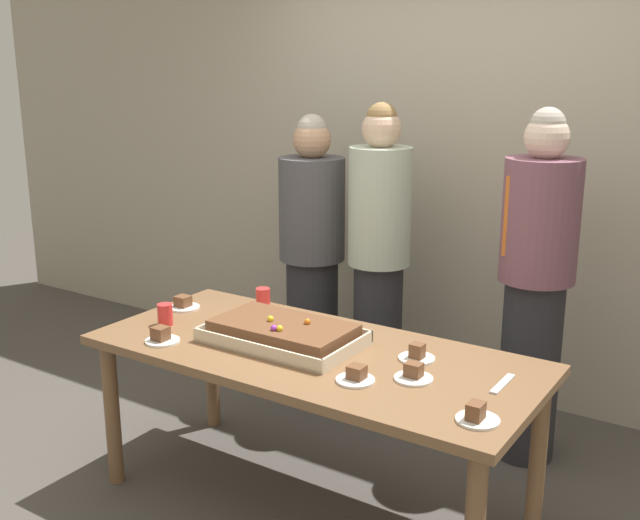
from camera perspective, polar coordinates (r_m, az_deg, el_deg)
The scene contains 16 objects.
ground_plane at distance 3.51m, azimuth -0.54°, elevation -18.11°, with size 12.00×12.00×0.00m, color #4C4742.
interior_back_panel at distance 4.39m, azimuth 11.24°, elevation 9.17°, with size 8.00×0.12×3.00m, color #B2A893.
party_table at distance 3.20m, azimuth -0.57°, elevation -8.25°, with size 1.92×0.85×0.74m.
sheet_cake at distance 3.23m, azimuth -2.86°, elevation -5.60°, with size 0.67×0.40×0.12m.
plated_slice_near_left at distance 2.90m, azimuth 7.15°, elevation -8.67°, with size 0.15×0.15×0.06m.
plated_slice_near_right at distance 2.87m, azimuth 2.76°, elevation -8.86°, with size 0.15×0.15×0.06m.
plated_slice_far_left at distance 2.62m, azimuth 11.87°, elevation -11.56°, with size 0.15×0.15×0.07m.
plated_slice_far_right at distance 3.09m, azimuth 7.40°, elevation -7.21°, with size 0.15×0.15×0.07m.
plated_slice_center_front at distance 3.75m, azimuth -10.37°, elevation -3.34°, with size 0.15×0.15×0.06m.
plated_slice_center_back at distance 3.32m, azimuth -12.01°, elevation -5.77°, with size 0.15×0.15×0.07m.
drink_cup_nearest at distance 3.52m, azimuth -11.73°, elevation -4.09°, with size 0.07×0.07×0.10m, color red.
drink_cup_middle at distance 3.70m, azimuth -4.37°, elevation -2.91°, with size 0.07×0.07×0.10m, color red.
cake_server_utensil at distance 2.92m, azimuth 13.77°, elevation -9.16°, with size 0.03×0.20×0.01m, color silver.
person_serving_front at distance 4.06m, azimuth 4.52°, elevation 0.28°, with size 0.34×0.34×1.72m.
person_green_shirt_behind at distance 3.69m, azimuth 16.13°, elevation -1.84°, with size 0.36×0.36×1.72m.
person_striped_tie_right at distance 4.31m, azimuth -0.61°, elevation 0.45°, with size 0.38×0.38×1.64m.
Camera 1 is at (1.64, -2.45, 1.90)m, focal length 41.93 mm.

